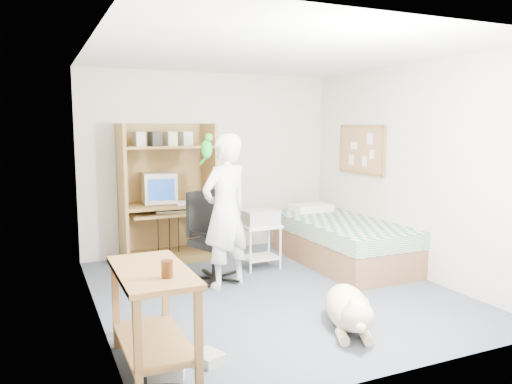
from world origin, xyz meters
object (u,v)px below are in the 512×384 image
person (225,212)px  bed (342,241)px  dog (349,308)px  computer_hutch (167,198)px  printer_cart (260,239)px  side_desk (153,303)px  office_chair (211,249)px

person → bed: bearing=167.3°
person → dog: bearing=88.4°
dog → computer_hutch: bearing=130.2°
bed → printer_cart: bed is taller
computer_hutch → person: computer_hutch is taller
bed → person: (-1.70, -0.27, 0.56)m
computer_hutch → bed: bearing=-29.3°
bed → person: size_ratio=1.20×
computer_hutch → printer_cart: (0.94, -0.89, -0.45)m
computer_hutch → side_desk: 3.08m
office_chair → person: (0.07, -0.30, 0.48)m
computer_hutch → printer_cart: size_ratio=3.23×
computer_hutch → bed: (2.00, -1.12, -0.53)m
computer_hutch → dog: 3.12m
dog → printer_cart: (0.08, 2.04, 0.18)m
side_desk → dog: 1.74m
person → computer_hutch: bearing=-99.9°
computer_hutch → dog: (0.86, -2.93, -0.63)m
computer_hutch → office_chair: 1.21m
bed → office_chair: (-1.77, 0.03, 0.07)m
side_desk → printer_cart: size_ratio=1.80×
side_desk → office_chair: (1.08, 1.84, -0.13)m
side_desk → person: person is taller
computer_hutch → person: bearing=-78.0°
computer_hutch → office_chair: computer_hutch is taller
dog → printer_cart: 2.05m
bed → office_chair: office_chair is taller
side_desk → office_chair: office_chair is taller
side_desk → dog: bearing=0.3°
bed → side_desk: size_ratio=2.02×
bed → dog: bed is taller
printer_cart → person: bearing=-143.3°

